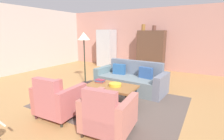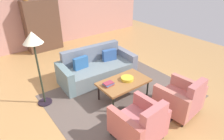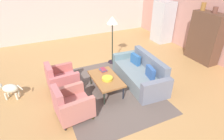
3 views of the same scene
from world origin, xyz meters
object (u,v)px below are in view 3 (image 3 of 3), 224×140
(coffee_table, at_px, (106,79))
(cabinet, at_px, (205,38))
(armchair_left, at_px, (60,80))
(fruit_bowl, at_px, (107,78))
(dog, at_px, (9,89))
(book_stack, at_px, (103,70))
(refrigerator, at_px, (163,22))
(vase_tall, at_px, (203,6))
(vase_round, at_px, (215,10))
(floor_lamp, at_px, (112,25))
(couch, at_px, (141,74))
(armchair_right, at_px, (71,105))

(coffee_table, bearing_deg, cabinet, 94.84)
(armchair_left, bearing_deg, fruit_bowl, 56.03)
(dog, bearing_deg, coffee_table, -172.89)
(book_stack, relative_size, refrigerator, 0.14)
(vase_tall, bearing_deg, refrigerator, -177.02)
(armchair_left, relative_size, vase_round, 4.14)
(fruit_bowl, xyz_separation_m, vase_tall, (-0.85, 4.13, 1.45))
(cabinet, height_order, refrigerator, refrigerator)
(refrigerator, bearing_deg, vase_tall, 2.98)
(armchair_left, relative_size, floor_lamp, 0.51)
(refrigerator, bearing_deg, book_stack, -60.05)
(book_stack, xyz_separation_m, floor_lamp, (-1.21, 0.87, 0.95))
(coffee_table, relative_size, floor_lamp, 0.70)
(armchair_left, height_order, cabinet, cabinet)
(couch, relative_size, refrigerator, 1.16)
(coffee_table, bearing_deg, book_stack, 168.48)
(armchair_left, relative_size, armchair_right, 1.00)
(cabinet, xyz_separation_m, floor_lamp, (-1.25, -3.18, 0.54))
(book_stack, height_order, refrigerator, refrigerator)
(armchair_right, distance_m, book_stack, 1.60)
(cabinet, distance_m, refrigerator, 2.32)
(armchair_right, relative_size, vase_round, 4.14)
(couch, distance_m, vase_round, 3.36)
(armchair_right, relative_size, fruit_bowl, 2.93)
(cabinet, bearing_deg, dog, -93.93)
(vase_tall, bearing_deg, coffee_table, -79.70)
(book_stack, height_order, vase_round, vase_round)
(floor_lamp, bearing_deg, refrigerator, 109.11)
(armchair_left, height_order, refrigerator, refrigerator)
(couch, bearing_deg, vase_tall, -72.04)
(armchair_right, bearing_deg, coffee_table, 111.97)
(armchair_left, relative_size, cabinet, 0.49)
(floor_lamp, distance_m, dog, 3.72)
(couch, xyz_separation_m, armchair_right, (0.60, -2.35, 0.06))
(vase_tall, bearing_deg, armchair_left, -88.34)
(fruit_bowl, bearing_deg, cabinet, 96.24)
(vase_round, xyz_separation_m, floor_lamp, (-1.35, -3.18, -0.46))
(armchair_left, bearing_deg, coffee_table, 59.85)
(coffee_table, xyz_separation_m, armchair_left, (-0.60, -1.17, -0.07))
(cabinet, bearing_deg, coffee_table, -85.16)
(armchair_left, height_order, fruit_bowl, armchair_left)
(fruit_bowl, relative_size, refrigerator, 0.16)
(vase_round, bearing_deg, dog, -94.79)
(dog, bearing_deg, vase_tall, -155.55)
(armchair_right, bearing_deg, floor_lamp, 130.73)
(book_stack, distance_m, cabinet, 4.07)
(fruit_bowl, xyz_separation_m, book_stack, (-0.49, 0.08, 0.00))
(couch, bearing_deg, armchair_right, 107.88)
(armchair_left, bearing_deg, armchair_right, -3.05)
(vase_tall, distance_m, floor_lamp, 3.33)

